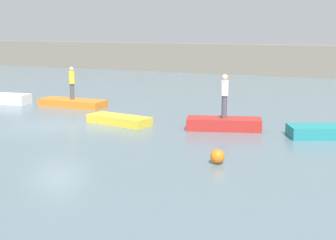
{
  "coord_description": "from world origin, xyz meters",
  "views": [
    {
      "loc": [
        13.0,
        -17.12,
        4.21
      ],
      "look_at": [
        4.87,
        1.08,
        0.42
      ],
      "focal_mm": 52.71,
      "sensor_mm": 36.0,
      "label": 1
    }
  ],
  "objects_px": {
    "rowboat_yellow": "(119,120)",
    "rowboat_red": "(224,124)",
    "mooring_buoy": "(217,156)",
    "rowboat_orange": "(73,103)",
    "rowboat_teal": "(328,131)",
    "person_yellow_shirt": "(72,81)",
    "rowboat_white": "(1,98)",
    "person_white_shirt": "(225,94)"
  },
  "relations": [
    {
      "from": "rowboat_orange",
      "to": "rowboat_yellow",
      "type": "distance_m",
      "value": 5.61
    },
    {
      "from": "rowboat_white",
      "to": "mooring_buoy",
      "type": "relative_size",
      "value": 7.33
    },
    {
      "from": "person_yellow_shirt",
      "to": "rowboat_orange",
      "type": "bearing_deg",
      "value": 116.57
    },
    {
      "from": "rowboat_yellow",
      "to": "person_yellow_shirt",
      "type": "distance_m",
      "value": 5.74
    },
    {
      "from": "rowboat_orange",
      "to": "mooring_buoy",
      "type": "height_order",
      "value": "mooring_buoy"
    },
    {
      "from": "rowboat_yellow",
      "to": "rowboat_teal",
      "type": "bearing_deg",
      "value": 15.85
    },
    {
      "from": "rowboat_yellow",
      "to": "rowboat_teal",
      "type": "distance_m",
      "value": 8.75
    },
    {
      "from": "rowboat_orange",
      "to": "mooring_buoy",
      "type": "xyz_separation_m",
      "value": [
        10.62,
        -7.47,
        0.04
      ]
    },
    {
      "from": "rowboat_red",
      "to": "person_white_shirt",
      "type": "bearing_deg",
      "value": 176.95
    },
    {
      "from": "rowboat_yellow",
      "to": "rowboat_red",
      "type": "height_order",
      "value": "rowboat_red"
    },
    {
      "from": "rowboat_white",
      "to": "rowboat_red",
      "type": "bearing_deg",
      "value": -14.34
    },
    {
      "from": "rowboat_white",
      "to": "mooring_buoy",
      "type": "height_order",
      "value": "rowboat_white"
    },
    {
      "from": "rowboat_yellow",
      "to": "rowboat_orange",
      "type": "bearing_deg",
      "value": 155.32
    },
    {
      "from": "rowboat_yellow",
      "to": "mooring_buoy",
      "type": "xyz_separation_m",
      "value": [
        5.97,
        -4.32,
        0.05
      ]
    },
    {
      "from": "rowboat_white",
      "to": "rowboat_teal",
      "type": "bearing_deg",
      "value": -11.7
    },
    {
      "from": "rowboat_yellow",
      "to": "person_white_shirt",
      "type": "height_order",
      "value": "person_white_shirt"
    },
    {
      "from": "rowboat_yellow",
      "to": "mooring_buoy",
      "type": "relative_size",
      "value": 6.33
    },
    {
      "from": "mooring_buoy",
      "to": "rowboat_white",
      "type": "bearing_deg",
      "value": 155.3
    },
    {
      "from": "person_white_shirt",
      "to": "mooring_buoy",
      "type": "height_order",
      "value": "person_white_shirt"
    },
    {
      "from": "mooring_buoy",
      "to": "rowboat_teal",
      "type": "bearing_deg",
      "value": 62.67
    },
    {
      "from": "mooring_buoy",
      "to": "rowboat_red",
      "type": "bearing_deg",
      "value": 105.54
    },
    {
      "from": "rowboat_teal",
      "to": "mooring_buoy",
      "type": "height_order",
      "value": "rowboat_teal"
    },
    {
      "from": "rowboat_yellow",
      "to": "person_yellow_shirt",
      "type": "relative_size",
      "value": 1.67
    },
    {
      "from": "rowboat_orange",
      "to": "rowboat_yellow",
      "type": "height_order",
      "value": "rowboat_orange"
    },
    {
      "from": "rowboat_teal",
      "to": "person_white_shirt",
      "type": "height_order",
      "value": "person_white_shirt"
    },
    {
      "from": "rowboat_white",
      "to": "rowboat_orange",
      "type": "relative_size",
      "value": 0.92
    },
    {
      "from": "rowboat_red",
      "to": "rowboat_yellow",
      "type": "bearing_deg",
      "value": 171.72
    },
    {
      "from": "rowboat_orange",
      "to": "person_yellow_shirt",
      "type": "xyz_separation_m",
      "value": [
        0.0,
        -0.0,
        1.16
      ]
    },
    {
      "from": "rowboat_orange",
      "to": "rowboat_white",
      "type": "bearing_deg",
      "value": -172.0
    },
    {
      "from": "person_white_shirt",
      "to": "rowboat_orange",
      "type": "bearing_deg",
      "value": 165.13
    },
    {
      "from": "person_white_shirt",
      "to": "rowboat_teal",
      "type": "bearing_deg",
      "value": 3.58
    },
    {
      "from": "rowboat_white",
      "to": "rowboat_teal",
      "type": "relative_size",
      "value": 1.11
    },
    {
      "from": "person_yellow_shirt",
      "to": "mooring_buoy",
      "type": "distance_m",
      "value": 13.03
    },
    {
      "from": "rowboat_teal",
      "to": "person_yellow_shirt",
      "type": "height_order",
      "value": "person_yellow_shirt"
    },
    {
      "from": "rowboat_orange",
      "to": "rowboat_teal",
      "type": "bearing_deg",
      "value": -8.58
    },
    {
      "from": "rowboat_teal",
      "to": "person_yellow_shirt",
      "type": "relative_size",
      "value": 1.74
    },
    {
      "from": "rowboat_orange",
      "to": "rowboat_red",
      "type": "xyz_separation_m",
      "value": [
        9.22,
        -2.45,
        0.05
      ]
    },
    {
      "from": "rowboat_orange",
      "to": "rowboat_teal",
      "type": "relative_size",
      "value": 1.21
    },
    {
      "from": "person_yellow_shirt",
      "to": "mooring_buoy",
      "type": "height_order",
      "value": "person_yellow_shirt"
    },
    {
      "from": "mooring_buoy",
      "to": "rowboat_yellow",
      "type": "bearing_deg",
      "value": 144.15
    },
    {
      "from": "rowboat_yellow",
      "to": "person_white_shirt",
      "type": "xyz_separation_m",
      "value": [
        4.57,
        0.71,
        1.33
      ]
    },
    {
      "from": "rowboat_red",
      "to": "person_yellow_shirt",
      "type": "height_order",
      "value": "person_yellow_shirt"
    }
  ]
}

